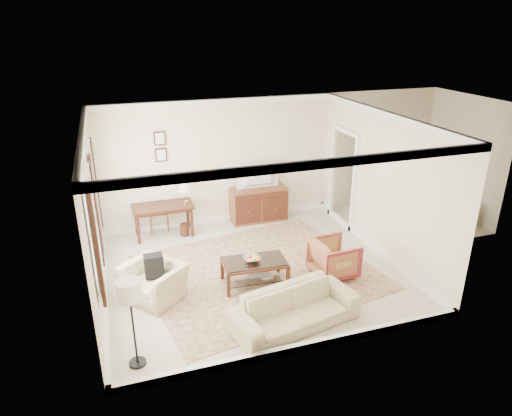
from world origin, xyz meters
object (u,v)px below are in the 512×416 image
club_armchair (154,276)px  striped_armchair (334,256)px  coffee_table (254,266)px  tv (259,169)px  sideboard (259,204)px  writing_desk (163,210)px  sofa (295,303)px

club_armchair → striped_armchair: bearing=45.3°
coffee_table → club_armchair: 1.78m
tv → sideboard: bearing=-90.0°
writing_desk → sideboard: (2.27, 0.15, -0.20)m
striped_armchair → club_armchair: club_armchair is taller
sideboard → club_armchair: club_armchair is taller
coffee_table → striped_armchair: striped_armchair is taller
writing_desk → tv: 2.38m
coffee_table → sofa: (0.23, -1.35, 0.02)m
writing_desk → striped_armchair: (2.79, -2.74, -0.22)m
tv → coffee_table: bearing=69.9°
coffee_table → club_armchair: club_armchair is taller
tv → sofa: (-0.76, -4.05, -0.91)m
coffee_table → sideboard: bearing=70.0°
tv → sofa: size_ratio=0.48×
writing_desk → sideboard: 2.28m
sideboard → striped_armchair: sideboard is taller
club_armchair → sofa: club_armchair is taller
striped_armchair → club_armchair: size_ratio=0.81×
writing_desk → club_armchair: (-0.50, -2.46, -0.19)m
tv → writing_desk: bearing=3.2°
club_armchair → sofa: (2.01, -1.47, -0.03)m
writing_desk → striped_armchair: size_ratio=1.67×
writing_desk → sideboard: size_ratio=1.00×
tv → striped_armchair: 3.05m
tv → coffee_table: tv is taller
writing_desk → coffee_table: size_ratio=1.11×
writing_desk → coffee_table: (1.28, -2.58, -0.24)m
tv → sofa: 4.22m
sideboard → club_armchair: 3.80m
striped_armchair → sofa: bearing=128.9°
coffee_table → tv: bearing=69.9°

